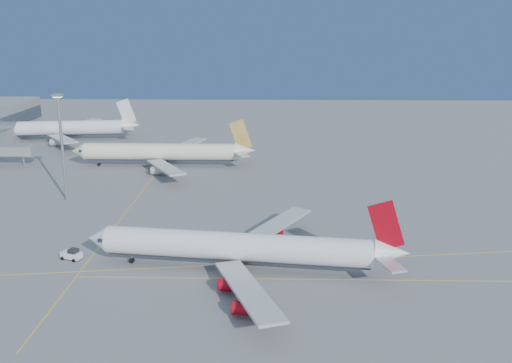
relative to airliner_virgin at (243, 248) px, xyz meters
name	(u,v)px	position (x,y,z in m)	size (l,w,h in m)	color
ground	(287,250)	(8.68, 10.11, -4.64)	(500.00, 500.00, 0.00)	slate
jet_bridge	(1,151)	(-84.42, 82.11, 0.53)	(23.60, 3.60, 6.90)	gray
taxiway_lines	(220,239)	(-6.03, 16.46, -4.63)	(118.86, 140.00, 0.02)	yellow
airliner_virgin	(243,248)	(0.00, 0.00, 0.00)	(62.33, 55.59, 15.38)	white
airliner_etihad	(164,152)	(-30.40, 83.12, 0.25)	(61.29, 56.83, 16.05)	beige
airliner_third	(62,128)	(-79.68, 126.34, 0.45)	(62.73, 57.43, 16.83)	white
pushback_tug	(72,254)	(-34.85, 4.42, -3.58)	(4.51, 3.60, 2.28)	white
light_mast	(61,139)	(-49.76, 44.40, 12.18)	(2.46, 2.46, 28.49)	gray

